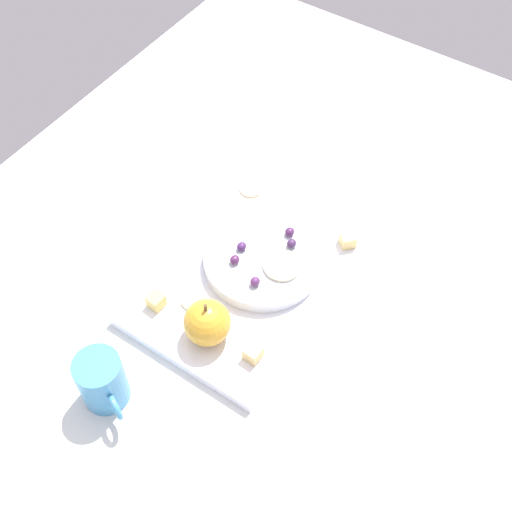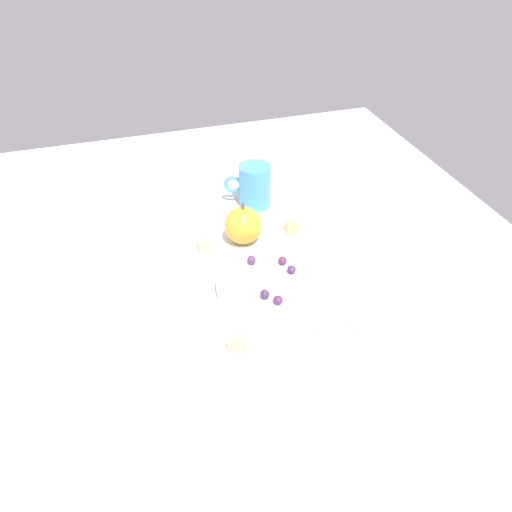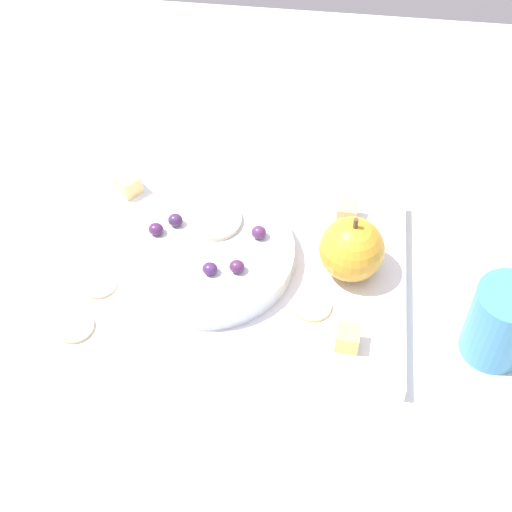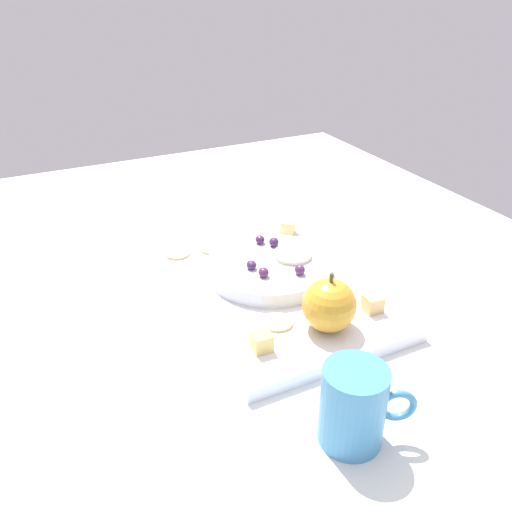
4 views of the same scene
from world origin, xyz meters
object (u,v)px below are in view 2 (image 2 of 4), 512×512
object	(u,v)px
cheese_cube_1	(205,245)
cheese_cube_2	(292,227)
apple_slice_0	(251,282)
grape_1	(278,300)
platter	(271,281)
serving_dish	(271,285)
cracker_0	(364,324)
cup	(254,186)
grape_2	(291,270)
apple_whole	(243,225)
cracker_2	(326,327)
cheese_cube_0	(238,342)
grape_4	(282,261)
grape_3	(265,294)
cracker_1	(278,246)
grape_0	(251,260)

from	to	relation	value
cheese_cube_1	cheese_cube_2	distance (cm)	17.45
apple_slice_0	grape_1	bearing A→B (deg)	-158.09
platter	cheese_cube_1	size ratio (longest dim) A/B	15.53
serving_dish	cheese_cube_2	bearing A→B (deg)	-31.54
cracker_0	apple_slice_0	xyz separation A→B (cm)	(12.58, 14.41, 2.40)
cup	grape_1	bearing A→B (deg)	168.19
grape_2	grape_1	bearing A→B (deg)	144.74
apple_whole	cracker_2	world-z (taller)	apple_whole
cheese_cube_0	grape_2	size ratio (longest dim) A/B	1.43
grape_4	cup	bearing A→B (deg)	-7.33
cheese_cube_2	cup	distance (cm)	15.47
platter	cheese_cube_1	world-z (taller)	cheese_cube_1
cheese_cube_0	grape_1	world-z (taller)	grape_1
apple_whole	apple_slice_0	size ratio (longest dim) A/B	1.18
grape_3	cup	xyz separation A→B (cm)	(34.91, -9.24, -0.44)
apple_whole	grape_2	world-z (taller)	apple_whole
cheese_cube_1	cracker_0	distance (cm)	33.12
cracker_2	platter	bearing A→B (deg)	14.55
cheese_cube_0	cheese_cube_1	bearing A→B (deg)	-2.78
cracker_1	platter	bearing A→B (deg)	154.19
apple_whole	cheese_cube_1	size ratio (longest dim) A/B	3.00
grape_0	cracker_0	bearing A→B (deg)	-144.23
cheese_cube_2	cracker_2	world-z (taller)	cheese_cube_2
grape_3	grape_4	distance (cm)	9.58
cracker_1	apple_slice_0	xyz separation A→B (cm)	(-11.65, 8.75, 2.40)
serving_dish	cracker_2	xyz separation A→B (cm)	(-11.28, -5.15, -0.95)
cracker_2	grape_0	distance (cm)	18.23
grape_0	cheese_cube_0	bearing A→B (deg)	156.09
cheese_cube_1	grape_3	xyz separation A→B (cm)	(-18.96, -5.31, 1.87)
cracker_0	cracker_1	world-z (taller)	same
grape_4	apple_slice_0	size ratio (longest dim) A/B	0.28
serving_dish	cheese_cube_1	bearing A→B (deg)	27.55
grape_4	cheese_cube_0	bearing A→B (deg)	140.13
cracker_2	grape_4	bearing A→B (deg)	7.21
grape_3	grape_4	size ratio (longest dim) A/B	1.00
cracker_0	cracker_1	distance (cm)	24.88
cup	grape_3	bearing A→B (deg)	165.18
platter	cracker_0	bearing A→B (deg)	-148.57
apple_whole	cheese_cube_0	xyz separation A→B (cm)	(-26.63, 8.89, -2.35)
cracker_1	cheese_cube_2	bearing A→B (deg)	-48.21
grape_1	apple_slice_0	distance (cm)	6.66
apple_whole	grape_4	xyz separation A→B (cm)	(-11.89, -3.42, -0.52)
cup	serving_dish	bearing A→B (deg)	167.63
cracker_1	grape_4	size ratio (longest dim) A/B	2.51
cheese_cube_1	grape_4	distance (cm)	15.89
cracker_1	grape_1	xyz separation A→B (cm)	(-17.82, 6.27, 2.79)
apple_whole	cheese_cube_1	bearing A→B (deg)	94.57
serving_dish	cracker_0	size ratio (longest dim) A/B	4.61
grape_1	cheese_cube_2	bearing A→B (deg)	-26.02
cracker_1	grape_0	world-z (taller)	grape_0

